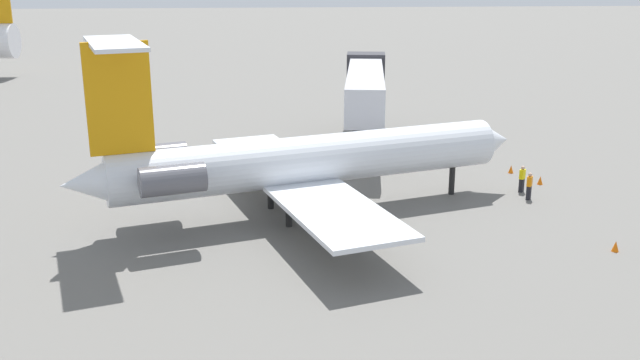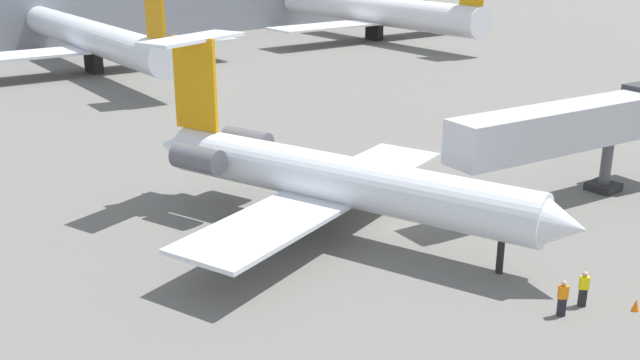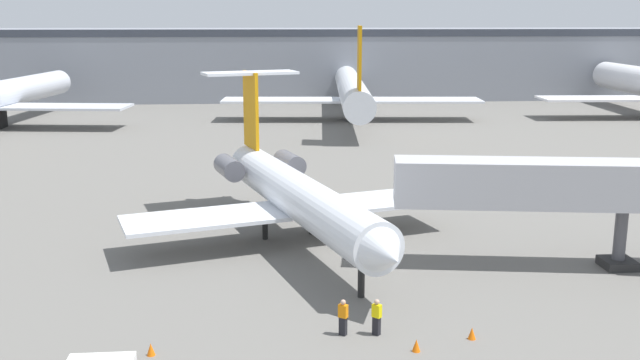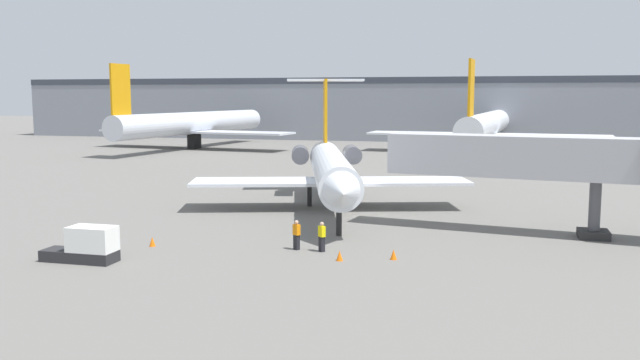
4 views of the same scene
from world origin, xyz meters
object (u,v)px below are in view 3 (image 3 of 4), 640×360
at_px(regional_jet, 294,192).
at_px(traffic_cone_near, 151,349).
at_px(traffic_cone_mid, 472,333).
at_px(ground_crew_marshaller, 377,317).
at_px(jet_bridge, 574,186).
at_px(traffic_cone_far, 416,345).
at_px(ground_crew_loader, 343,317).
at_px(parked_airliner_west_mid, 352,91).

height_order(regional_jet, traffic_cone_near, regional_jet).
xyz_separation_m(regional_jet, traffic_cone_mid, (7.24, -14.93, -2.97)).
xyz_separation_m(ground_crew_marshaller, traffic_cone_mid, (4.16, -0.77, -0.58)).
xyz_separation_m(jet_bridge, traffic_cone_mid, (-8.22, -8.95, -4.49)).
xyz_separation_m(jet_bridge, traffic_cone_far, (-10.93, -9.95, -4.49)).
bearing_deg(jet_bridge, ground_crew_marshaller, -146.55).
relative_size(ground_crew_loader, parked_airliner_west_mid, 0.04).
bearing_deg(ground_crew_loader, regional_jet, 96.41).
distance_m(traffic_cone_mid, traffic_cone_far, 2.89).
distance_m(traffic_cone_near, parked_airliner_west_mid, 72.41).
bearing_deg(regional_jet, traffic_cone_far, -74.13).
relative_size(ground_crew_loader, traffic_cone_near, 3.07).
xyz_separation_m(regional_jet, traffic_cone_far, (4.53, -15.93, -2.97)).
distance_m(traffic_cone_far, parked_airliner_west_mid, 71.12).
bearing_deg(regional_jet, traffic_cone_near, -113.58).
distance_m(regional_jet, ground_crew_loader, 14.35).
height_order(ground_crew_marshaller, traffic_cone_mid, ground_crew_marshaller).
xyz_separation_m(ground_crew_loader, traffic_cone_far, (2.95, -1.87, -0.58)).
bearing_deg(traffic_cone_far, regional_jet, 105.87).
distance_m(ground_crew_loader, parked_airliner_west_mid, 69.54).
distance_m(ground_crew_loader, traffic_cone_near, 8.44).
bearing_deg(traffic_cone_mid, ground_crew_marshaller, 169.45).
bearing_deg(ground_crew_loader, traffic_cone_mid, -8.72).
distance_m(ground_crew_loader, traffic_cone_mid, 5.76).
height_order(ground_crew_marshaller, parked_airliner_west_mid, parked_airliner_west_mid).
height_order(ground_crew_marshaller, traffic_cone_near, ground_crew_marshaller).
height_order(traffic_cone_near, traffic_cone_mid, same).
bearing_deg(traffic_cone_near, ground_crew_loader, 9.32).
height_order(traffic_cone_mid, traffic_cone_far, same).
distance_m(regional_jet, traffic_cone_mid, 16.85).
bearing_deg(regional_jet, parked_airliner_west_mid, 79.38).
height_order(jet_bridge, ground_crew_marshaller, jet_bridge).
bearing_deg(ground_crew_loader, jet_bridge, 30.22).
relative_size(jet_bridge, traffic_cone_mid, 32.93).
xyz_separation_m(traffic_cone_near, traffic_cone_mid, (13.97, 0.50, 0.00)).
relative_size(regional_jet, traffic_cone_far, 47.54).
bearing_deg(jet_bridge, traffic_cone_near, -156.94).
height_order(regional_jet, traffic_cone_mid, regional_jet).
distance_m(jet_bridge, parked_airliner_west_mid, 61.05).
bearing_deg(regional_jet, traffic_cone_mid, -64.12).
xyz_separation_m(jet_bridge, ground_crew_loader, (-13.88, -8.08, -3.91)).
distance_m(regional_jet, traffic_cone_near, 17.09).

